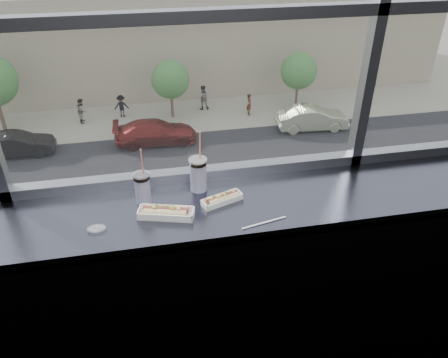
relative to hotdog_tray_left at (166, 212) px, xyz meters
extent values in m
plane|color=black|center=(0.17, 0.33, -0.58)|extent=(6.00, 0.00, 6.00)
cube|color=#505260|center=(0.17, 0.06, -0.06)|extent=(6.00, 0.55, 0.06)
cube|color=#505260|center=(0.17, -0.20, -0.58)|extent=(6.00, 0.04, 1.04)
cube|color=white|center=(0.00, 0.00, -0.02)|extent=(0.30, 0.17, 0.01)
cube|color=white|center=(0.00, 0.00, -0.01)|extent=(0.30, 0.17, 0.04)
cylinder|color=#DFC489|center=(0.00, 0.00, 0.00)|extent=(0.22, 0.11, 0.05)
cylinder|color=brown|center=(0.00, 0.00, 0.02)|extent=(0.23, 0.09, 0.03)
cube|color=white|center=(0.30, 0.07, -0.03)|extent=(0.24, 0.14, 0.01)
cube|color=white|center=(0.30, 0.07, -0.01)|extent=(0.24, 0.14, 0.03)
cylinder|color=#DFC489|center=(0.30, 0.07, 0.00)|extent=(0.18, 0.09, 0.04)
cylinder|color=brown|center=(0.30, 0.07, 0.01)|extent=(0.18, 0.09, 0.03)
cylinder|color=white|center=(-0.10, 0.15, 0.05)|extent=(0.08, 0.08, 0.16)
cylinder|color=black|center=(-0.10, 0.15, 0.13)|extent=(0.09, 0.09, 0.02)
cylinder|color=silver|center=(-0.10, 0.15, 0.14)|extent=(0.09, 0.09, 0.01)
cylinder|color=#FE7C6D|center=(-0.09, 0.15, 0.21)|extent=(0.01, 0.04, 0.17)
cylinder|color=white|center=(0.20, 0.21, 0.06)|extent=(0.09, 0.09, 0.18)
cylinder|color=black|center=(0.20, 0.21, 0.15)|extent=(0.10, 0.10, 0.02)
cylinder|color=silver|center=(0.20, 0.21, 0.16)|extent=(0.10, 0.10, 0.01)
cylinder|color=#FE7C6D|center=(0.21, 0.21, 0.24)|extent=(0.01, 0.05, 0.19)
cylinder|color=white|center=(0.47, -0.15, -0.02)|extent=(0.24, 0.06, 0.01)
ellipsoid|color=silver|center=(-0.34, -0.05, -0.02)|extent=(0.10, 0.07, 0.02)
plane|color=gray|center=(0.17, 43.83, -12.13)|extent=(120.00, 120.00, 0.00)
cube|color=black|center=(0.17, 20.33, -12.10)|extent=(80.00, 10.00, 0.06)
cube|color=gray|center=(0.17, 28.33, -12.11)|extent=(80.00, 6.00, 0.04)
cube|color=gray|center=(0.17, 38.33, -8.13)|extent=(50.00, 14.00, 8.00)
imported|color=black|center=(-6.40, 16.33, -11.07)|extent=(3.14, 6.22, 1.99)
imported|color=#AF3F19|center=(0.97, 16.33, -11.11)|extent=(2.95, 5.95, 1.91)
imported|color=black|center=(-8.02, 24.33, -11.08)|extent=(2.61, 5.96, 1.97)
imported|color=beige|center=(11.38, 24.33, -10.99)|extent=(3.20, 6.68, 2.17)
imported|color=#4531A1|center=(14.37, 16.33, -10.91)|extent=(3.71, 7.26, 2.32)
imported|color=white|center=(6.28, 16.33, -11.05)|extent=(2.95, 6.25, 2.03)
imported|color=maroon|center=(0.56, 24.33, -11.04)|extent=(2.67, 6.23, 2.06)
imported|color=#66605B|center=(-4.39, 28.71, -11.03)|extent=(0.71, 0.94, 2.12)
imported|color=#66605B|center=(4.47, 29.32, -10.95)|extent=(1.01, 0.76, 2.27)
imported|color=#66605B|center=(-1.62, 29.10, -11.09)|extent=(0.89, 0.67, 2.00)
imported|color=#66605B|center=(7.70, 27.63, -11.12)|extent=(0.65, 0.86, 1.94)
cylinder|color=#47382B|center=(-9.70, 28.33, -10.85)|extent=(0.26, 0.26, 2.56)
cylinder|color=#47382B|center=(2.04, 28.33, -11.10)|extent=(0.21, 0.21, 2.05)
sphere|color=#3D7C35|center=(2.04, 28.33, -9.22)|extent=(2.73, 2.73, 2.73)
cylinder|color=#47382B|center=(11.62, 28.33, -11.10)|extent=(0.21, 0.21, 2.06)
sphere|color=#3D7C35|center=(11.62, 28.33, -9.22)|extent=(2.74, 2.74, 2.74)
camera|label=1|loc=(-0.06, -1.80, 1.32)|focal=35.00mm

